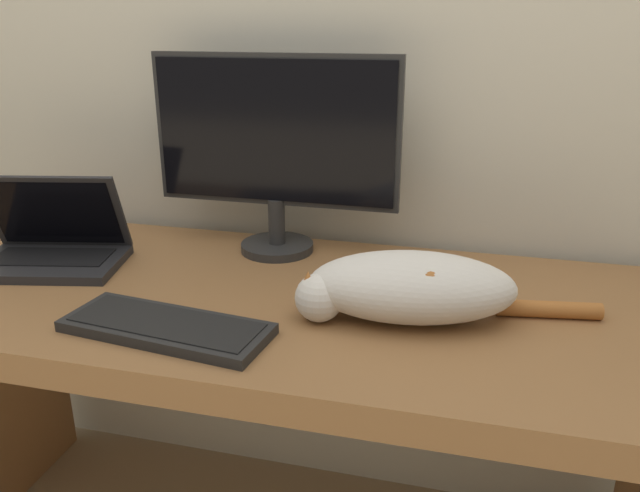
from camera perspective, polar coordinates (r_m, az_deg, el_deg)
wall_back at (r=1.56m, az=0.22°, el=20.88°), size 6.40×0.06×2.60m
desk at (r=1.35m, az=-4.07°, el=-9.92°), size 1.70×0.69×0.75m
monitor at (r=1.45m, az=-4.14°, el=9.15°), size 0.58×0.18×0.46m
laptop at (r=1.54m, az=-23.33°, el=-0.07°), size 0.35×0.27×0.21m
external_keyboard at (r=1.16m, az=-13.86°, el=-7.20°), size 0.39×0.18×0.02m
cat at (r=1.16m, az=8.09°, el=-3.65°), size 0.56×0.24×0.13m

